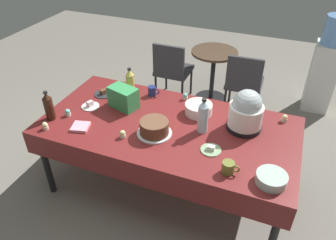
{
  "coord_description": "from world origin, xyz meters",
  "views": [
    {
      "loc": [
        0.83,
        -2.11,
        2.4
      ],
      "look_at": [
        0.0,
        0.0,
        0.8
      ],
      "focal_mm": 34.76,
      "sensor_mm": 36.0,
      "label": 1
    }
  ],
  "objects_px": {
    "dessert_plate_sage": "(211,149)",
    "cupcake_cocoa": "(68,113)",
    "glass_salad_bowl": "(271,179)",
    "cupcake_berry": "(185,96)",
    "soda_bottle_water": "(203,116)",
    "soda_carton": "(123,98)",
    "slow_cooker": "(246,112)",
    "maroon_chair_left": "(172,68)",
    "potluck_table": "(168,130)",
    "maroon_chair_right": "(244,81)",
    "coffee_mug_olive": "(228,167)",
    "soda_bottle_cola": "(49,106)",
    "cupcake_vanilla": "(123,134)",
    "cupcake_rose": "(285,118)",
    "water_cooler": "(325,67)",
    "soda_bottle_ginger_ale": "(130,83)",
    "frosted_layer_cake": "(154,128)",
    "round_cafe_table": "(213,67)",
    "cupcake_lemon": "(45,126)",
    "ceramic_snack_bowl": "(199,109)",
    "dessert_plate_white": "(90,105)",
    "coffee_mug_navy": "(152,91)",
    "dessert_plate_charcoal": "(104,93)"
  },
  "relations": [
    {
      "from": "coffee_mug_olive",
      "to": "glass_salad_bowl",
      "type": "bearing_deg",
      "value": 1.79
    },
    {
      "from": "maroon_chair_left",
      "to": "potluck_table",
      "type": "bearing_deg",
      "value": -70.27
    },
    {
      "from": "soda_carton",
      "to": "cupcake_rose",
      "type": "bearing_deg",
      "value": 28.43
    },
    {
      "from": "frosted_layer_cake",
      "to": "maroon_chair_right",
      "type": "height_order",
      "value": "frosted_layer_cake"
    },
    {
      "from": "cupcake_cocoa",
      "to": "maroon_chair_right",
      "type": "bearing_deg",
      "value": 53.4
    },
    {
      "from": "soda_bottle_cola",
      "to": "soda_bottle_water",
      "type": "relative_size",
      "value": 0.88
    },
    {
      "from": "coffee_mug_navy",
      "to": "soda_carton",
      "type": "distance_m",
      "value": 0.34
    },
    {
      "from": "cupcake_cocoa",
      "to": "soda_bottle_ginger_ale",
      "type": "relative_size",
      "value": 0.23
    },
    {
      "from": "soda_bottle_water",
      "to": "cupcake_vanilla",
      "type": "bearing_deg",
      "value": -150.55
    },
    {
      "from": "dessert_plate_charcoal",
      "to": "soda_bottle_ginger_ale",
      "type": "height_order",
      "value": "soda_bottle_ginger_ale"
    },
    {
      "from": "potluck_table",
      "to": "dessert_plate_white",
      "type": "height_order",
      "value": "dessert_plate_white"
    },
    {
      "from": "cupcake_vanilla",
      "to": "soda_bottle_ginger_ale",
      "type": "xyz_separation_m",
      "value": [
        -0.25,
        0.64,
        0.1
      ]
    },
    {
      "from": "maroon_chair_right",
      "to": "round_cafe_table",
      "type": "distance_m",
      "value": 0.51
    },
    {
      "from": "dessert_plate_white",
      "to": "cupcake_lemon",
      "type": "distance_m",
      "value": 0.47
    },
    {
      "from": "dessert_plate_white",
      "to": "ceramic_snack_bowl",
      "type": "bearing_deg",
      "value": 15.31
    },
    {
      "from": "slow_cooker",
      "to": "dessert_plate_white",
      "type": "bearing_deg",
      "value": -172.36
    },
    {
      "from": "dessert_plate_white",
      "to": "coffee_mug_navy",
      "type": "xyz_separation_m",
      "value": [
        0.46,
        0.4,
        0.03
      ]
    },
    {
      "from": "cupcake_berry",
      "to": "round_cafe_table",
      "type": "xyz_separation_m",
      "value": [
        -0.05,
        1.31,
        -0.28
      ]
    },
    {
      "from": "potluck_table",
      "to": "cupcake_berry",
      "type": "bearing_deg",
      "value": 90.13
    },
    {
      "from": "soda_carton",
      "to": "soda_bottle_water",
      "type": "bearing_deg",
      "value": 9.74
    },
    {
      "from": "dessert_plate_sage",
      "to": "cupcake_cocoa",
      "type": "xyz_separation_m",
      "value": [
        -1.32,
        -0.01,
        0.02
      ]
    },
    {
      "from": "cupcake_cocoa",
      "to": "glass_salad_bowl",
      "type": "bearing_deg",
      "value": -5.47
    },
    {
      "from": "ceramic_snack_bowl",
      "to": "soda_bottle_water",
      "type": "relative_size",
      "value": 0.79
    },
    {
      "from": "frosted_layer_cake",
      "to": "round_cafe_table",
      "type": "bearing_deg",
      "value": 89.73
    },
    {
      "from": "cupcake_berry",
      "to": "coffee_mug_olive",
      "type": "xyz_separation_m",
      "value": [
        0.61,
        -0.83,
        0.01
      ]
    },
    {
      "from": "cupcake_lemon",
      "to": "maroon_chair_right",
      "type": "relative_size",
      "value": 0.08
    },
    {
      "from": "cupcake_berry",
      "to": "soda_bottle_cola",
      "type": "distance_m",
      "value": 1.25
    },
    {
      "from": "cupcake_lemon",
      "to": "coffee_mug_navy",
      "type": "height_order",
      "value": "coffee_mug_navy"
    },
    {
      "from": "potluck_table",
      "to": "maroon_chair_right",
      "type": "height_order",
      "value": "maroon_chair_right"
    },
    {
      "from": "soda_bottle_cola",
      "to": "round_cafe_table",
      "type": "bearing_deg",
      "value": 65.25
    },
    {
      "from": "slow_cooker",
      "to": "maroon_chair_left",
      "type": "distance_m",
      "value": 1.83
    },
    {
      "from": "ceramic_snack_bowl",
      "to": "dessert_plate_white",
      "type": "height_order",
      "value": "ceramic_snack_bowl"
    },
    {
      "from": "round_cafe_table",
      "to": "soda_bottle_cola",
      "type": "bearing_deg",
      "value": -114.75
    },
    {
      "from": "ceramic_snack_bowl",
      "to": "frosted_layer_cake",
      "type": "bearing_deg",
      "value": -120.3
    },
    {
      "from": "potluck_table",
      "to": "round_cafe_table",
      "type": "distance_m",
      "value": 1.77
    },
    {
      "from": "soda_bottle_water",
      "to": "slow_cooker",
      "type": "bearing_deg",
      "value": 27.2
    },
    {
      "from": "cupcake_cocoa",
      "to": "potluck_table",
      "type": "bearing_deg",
      "value": 12.75
    },
    {
      "from": "maroon_chair_right",
      "to": "maroon_chair_left",
      "type": "bearing_deg",
      "value": -180.0
    },
    {
      "from": "cupcake_berry",
      "to": "maroon_chair_left",
      "type": "xyz_separation_m",
      "value": [
        -0.55,
        1.08,
        -0.29
      ]
    },
    {
      "from": "soda_bottle_cola",
      "to": "maroon_chair_left",
      "type": "relative_size",
      "value": 0.32
    },
    {
      "from": "cupcake_cocoa",
      "to": "cupcake_lemon",
      "type": "xyz_separation_m",
      "value": [
        -0.06,
        -0.24,
        0.0
      ]
    },
    {
      "from": "soda_bottle_water",
      "to": "soda_bottle_ginger_ale",
      "type": "bearing_deg",
      "value": 159.42
    },
    {
      "from": "cupcake_cocoa",
      "to": "cupcake_vanilla",
      "type": "bearing_deg",
      "value": -9.28
    },
    {
      "from": "glass_salad_bowl",
      "to": "cupcake_berry",
      "type": "relative_size",
      "value": 3.21
    },
    {
      "from": "soda_bottle_water",
      "to": "soda_carton",
      "type": "xyz_separation_m",
      "value": [
        -0.79,
        0.09,
        -0.05
      ]
    },
    {
      "from": "soda_bottle_cola",
      "to": "cupcake_vanilla",
      "type": "bearing_deg",
      "value": -0.59
    },
    {
      "from": "soda_carton",
      "to": "water_cooler",
      "type": "relative_size",
      "value": 0.21
    },
    {
      "from": "frosted_layer_cake",
      "to": "round_cafe_table",
      "type": "height_order",
      "value": "frosted_layer_cake"
    },
    {
      "from": "cupcake_rose",
      "to": "water_cooler",
      "type": "bearing_deg",
      "value": 77.18
    },
    {
      "from": "glass_salad_bowl",
      "to": "soda_bottle_ginger_ale",
      "type": "height_order",
      "value": "soda_bottle_ginger_ale"
    }
  ]
}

